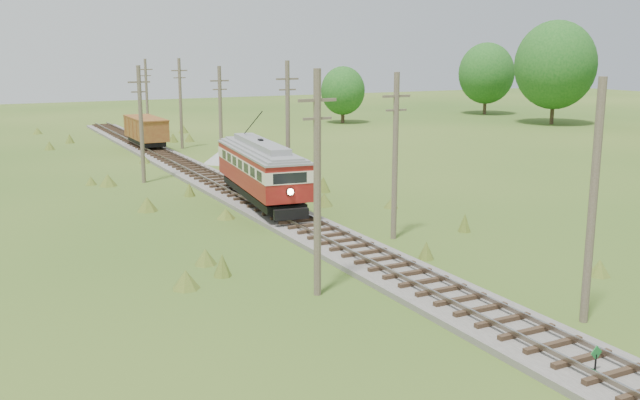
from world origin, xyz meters
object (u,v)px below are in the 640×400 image
streetcar (261,167)px  gravel_pile (225,156)px  gondola (146,130)px  switch_marker (596,359)px

streetcar → gravel_pile: size_ratio=3.29×
gondola → gravel_pile: gondola is taller
streetcar → gondola: (0.00, 29.66, -0.59)m
gondola → gravel_pile: size_ratio=2.15×
streetcar → gravel_pile: (4.08, 18.15, -1.99)m
gondola → gravel_pile: bearing=-70.9°
streetcar → switch_marker: bearing=-83.4°
switch_marker → streetcar: 26.60m
switch_marker → streetcar: size_ratio=0.09×
gondola → switch_marker: bearing=-90.7°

